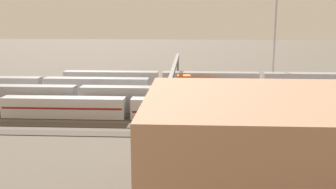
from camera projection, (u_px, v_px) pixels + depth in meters
The scene contains 18 objects.
ground_plane at pixel (201, 107), 85.26m from camera, with size 400.00×400.00×0.00m, color #60594F.
track_bed_0 at pixel (199, 89), 104.81m from camera, with size 140.00×2.80×0.12m, color #4C443D.
track_bed_1 at pixel (200, 93), 99.92m from camera, with size 140.00×2.80×0.12m, color #3D3833.
track_bed_2 at pixel (200, 97), 95.03m from camera, with size 140.00×2.80×0.12m, color #3D3833.
track_bed_3 at pixel (200, 102), 90.14m from camera, with size 140.00×2.80×0.12m, color #3D3833.
track_bed_4 at pixel (201, 107), 85.25m from camera, with size 140.00×2.80×0.12m, color #4C443D.
track_bed_5 at pixel (201, 113), 80.36m from camera, with size 140.00×2.80×0.12m, color #3D3833.
track_bed_6 at pixel (202, 119), 75.47m from camera, with size 140.00×2.80×0.12m, color #4C443D.
track_bed_7 at pixel (203, 127), 70.58m from camera, with size 140.00×2.80×0.12m, color #4C443D.
track_bed_8 at pixel (204, 136), 65.69m from camera, with size 140.00×2.80×0.12m, color #4C443D.
train_on_track_4 at pixel (277, 99), 83.99m from camera, with size 47.20×3.06×3.80m.
train_on_track_3 at pixel (43, 88), 91.59m from camera, with size 47.20×3.00×5.00m.
train_on_track_2 at pixel (195, 88), 94.67m from camera, with size 10.00×3.00×5.00m.
train_on_track_5 at pixel (201, 100), 79.85m from camera, with size 95.60×3.00×5.00m.
train_on_track_6 at pixel (260, 110), 74.49m from camera, with size 95.60×3.06×3.80m.
train_on_track_1 at pixel (261, 83), 98.59m from camera, with size 95.60×3.06×5.00m.
light_mast_0 at pixel (276, 9), 102.14m from camera, with size 2.80×0.70×32.34m.
signal_gantry at pixel (174, 70), 84.00m from camera, with size 0.70×45.00×8.80m.
Camera 1 is at (2.10, 83.23, 19.80)m, focal length 43.90 mm.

